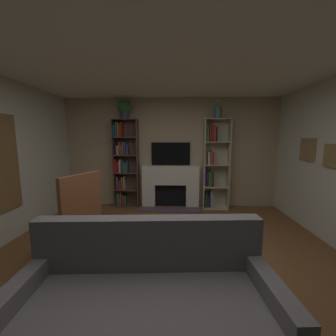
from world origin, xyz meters
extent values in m
plane|color=brown|center=(0.00, 0.00, 0.00)|extent=(6.30, 6.30, 0.00)
cube|color=tan|center=(0.00, 2.65, 1.29)|extent=(5.14, 0.06, 2.58)
cube|color=olive|center=(2.50, 0.84, 1.37)|extent=(0.03, 0.42, 0.36)
cube|color=#9A9F58|center=(2.49, 0.84, 1.37)|extent=(0.01, 0.36, 0.30)
cube|color=olive|center=(2.50, 1.48, 1.44)|extent=(0.03, 0.42, 0.41)
cube|color=#9E9D46|center=(2.49, 1.48, 1.44)|extent=(0.01, 0.36, 0.35)
cube|color=white|center=(0.00, 0.00, 2.61)|extent=(5.14, 5.37, 0.06)
cube|color=white|center=(-0.52, 2.51, 0.28)|extent=(0.30, 0.23, 0.55)
cube|color=white|center=(0.52, 2.51, 0.28)|extent=(0.30, 0.23, 0.55)
cube|color=white|center=(0.00, 2.51, 0.78)|extent=(1.34, 0.23, 0.45)
cube|color=black|center=(0.00, 2.58, 0.28)|extent=(0.74, 0.08, 0.55)
cube|color=#5E4B5B|center=(0.00, 2.24, 0.01)|extent=(1.44, 0.30, 0.03)
cube|color=black|center=(0.00, 2.59, 1.27)|extent=(0.91, 0.06, 0.54)
cube|color=brown|center=(-1.34, 2.49, 1.04)|extent=(0.02, 0.27, 2.08)
cube|color=brown|center=(-0.77, 2.49, 1.04)|extent=(0.02, 0.27, 2.08)
cube|color=brown|center=(-1.05, 2.62, 1.04)|extent=(0.58, 0.02, 2.08)
cube|color=brown|center=(-1.05, 2.49, 0.01)|extent=(0.55, 0.27, 0.02)
cube|color=#2B643D|center=(-1.31, 2.53, 0.18)|extent=(0.03, 0.15, 0.33)
cube|color=beige|center=(-1.27, 2.53, 0.18)|extent=(0.02, 0.16, 0.33)
cube|color=#B2292D|center=(-1.23, 2.52, 0.13)|extent=(0.03, 0.18, 0.23)
cube|color=#3B694C|center=(-1.19, 2.50, 0.20)|extent=(0.03, 0.21, 0.36)
cube|color=#B1291B|center=(-1.15, 2.50, 0.16)|extent=(0.04, 0.22, 0.28)
cube|color=#326846|center=(-1.10, 2.51, 0.14)|extent=(0.04, 0.19, 0.25)
cube|color=brown|center=(-1.05, 2.49, 0.42)|extent=(0.55, 0.27, 0.02)
cube|color=black|center=(-1.31, 2.53, 0.60)|extent=(0.03, 0.16, 0.35)
cube|color=#986230|center=(-1.27, 2.51, 0.58)|extent=(0.03, 0.19, 0.30)
cube|color=#1A439A|center=(-1.24, 2.51, 0.56)|extent=(0.02, 0.20, 0.27)
cube|color=#AA272A|center=(-1.20, 2.51, 0.53)|extent=(0.03, 0.20, 0.22)
cube|color=#985727|center=(-1.16, 2.51, 0.57)|extent=(0.03, 0.19, 0.30)
cube|color=beige|center=(-1.12, 2.53, 0.58)|extent=(0.02, 0.16, 0.31)
cube|color=brown|center=(-1.05, 2.49, 0.83)|extent=(0.55, 0.27, 0.02)
cube|color=red|center=(-1.30, 2.50, 0.99)|extent=(0.04, 0.22, 0.31)
cube|color=red|center=(-1.25, 2.52, 0.96)|extent=(0.04, 0.17, 0.23)
cube|color=beige|center=(-1.19, 2.50, 0.99)|extent=(0.04, 0.21, 0.29)
cube|color=#265483|center=(-1.14, 2.52, 0.95)|extent=(0.04, 0.17, 0.21)
cube|color=#21774F|center=(-1.10, 2.51, 0.97)|extent=(0.03, 0.20, 0.26)
cube|color=brown|center=(-1.06, 2.52, 0.95)|extent=(0.04, 0.17, 0.21)
cube|color=#244491|center=(-1.02, 2.51, 0.97)|extent=(0.02, 0.19, 0.27)
cube|color=brown|center=(-1.05, 2.49, 1.25)|extent=(0.55, 0.27, 0.02)
cube|color=black|center=(-1.30, 2.52, 1.40)|extent=(0.04, 0.17, 0.29)
cube|color=beige|center=(-1.25, 2.53, 1.36)|extent=(0.04, 0.15, 0.22)
cube|color=#B03D32|center=(-1.20, 2.52, 1.40)|extent=(0.04, 0.17, 0.30)
cube|color=#297B48|center=(-1.16, 2.52, 1.37)|extent=(0.03, 0.17, 0.24)
cube|color=#AC3A24|center=(-1.11, 2.50, 1.40)|extent=(0.04, 0.22, 0.29)
cube|color=#215091|center=(-1.06, 2.50, 1.40)|extent=(0.04, 0.20, 0.29)
cube|color=#5A3F70|center=(-1.01, 2.51, 1.38)|extent=(0.03, 0.19, 0.24)
cube|color=brown|center=(-1.05, 2.49, 1.66)|extent=(0.55, 0.27, 0.02)
cube|color=#284D89|center=(-1.30, 2.49, 1.81)|extent=(0.03, 0.23, 0.27)
cube|color=#207249|center=(-1.26, 2.50, 1.84)|extent=(0.04, 0.20, 0.33)
cube|color=olive|center=(-1.21, 2.50, 1.83)|extent=(0.03, 0.20, 0.33)
cube|color=#A52D28|center=(-1.17, 2.50, 1.81)|extent=(0.03, 0.21, 0.28)
cube|color=#AA241D|center=(-1.13, 2.50, 1.84)|extent=(0.02, 0.22, 0.33)
cube|color=brown|center=(-1.05, 2.49, 2.07)|extent=(0.55, 0.27, 0.02)
cube|color=beige|center=(0.77, 2.46, 1.04)|extent=(0.02, 0.33, 2.08)
cube|color=beige|center=(1.34, 2.46, 1.04)|extent=(0.02, 0.33, 2.08)
cube|color=beige|center=(1.05, 2.62, 1.04)|extent=(0.58, 0.02, 2.08)
cube|color=beige|center=(1.05, 2.46, 0.01)|extent=(0.55, 0.33, 0.02)
cube|color=black|center=(0.81, 2.50, 0.18)|extent=(0.03, 0.20, 0.32)
cube|color=#35713C|center=(0.85, 2.51, 0.19)|extent=(0.04, 0.19, 0.34)
cube|color=#653675|center=(0.90, 2.51, 0.16)|extent=(0.02, 0.20, 0.29)
cube|color=#325096|center=(0.94, 2.50, 0.21)|extent=(0.03, 0.22, 0.38)
cube|color=beige|center=(0.98, 2.50, 0.21)|extent=(0.03, 0.21, 0.39)
cube|color=beige|center=(1.05, 2.46, 0.52)|extent=(0.55, 0.33, 0.02)
cube|color=#60377A|center=(0.81, 2.51, 0.75)|extent=(0.04, 0.20, 0.44)
cube|color=#343F8A|center=(0.86, 2.50, 0.69)|extent=(0.02, 0.21, 0.32)
cube|color=#307F3B|center=(0.90, 2.48, 0.70)|extent=(0.04, 0.25, 0.35)
cube|color=brown|center=(0.95, 2.47, 0.71)|extent=(0.02, 0.27, 0.36)
cube|color=black|center=(0.98, 2.49, 0.70)|extent=(0.02, 0.23, 0.35)
cube|color=beige|center=(1.05, 2.46, 1.04)|extent=(0.55, 0.33, 0.02)
cube|color=olive|center=(0.81, 2.49, 1.18)|extent=(0.04, 0.23, 0.27)
cube|color=beige|center=(0.87, 2.48, 1.19)|extent=(0.04, 0.25, 0.28)
cube|color=brown|center=(0.93, 2.49, 1.21)|extent=(0.04, 0.24, 0.32)
cube|color=#B42131|center=(0.97, 2.48, 1.19)|extent=(0.03, 0.25, 0.29)
cube|color=beige|center=(1.05, 2.46, 1.56)|extent=(0.55, 0.33, 0.02)
cube|color=#3A814F|center=(0.80, 2.48, 1.76)|extent=(0.02, 0.24, 0.39)
cube|color=olive|center=(0.85, 2.51, 1.72)|extent=(0.04, 0.20, 0.31)
cube|color=brown|center=(0.90, 2.49, 1.78)|extent=(0.02, 0.24, 0.42)
cube|color=#A4202D|center=(0.94, 2.47, 1.77)|extent=(0.03, 0.27, 0.41)
cube|color=#B32A34|center=(0.98, 2.47, 1.75)|extent=(0.04, 0.27, 0.37)
cube|color=black|center=(1.03, 2.50, 1.73)|extent=(0.04, 0.21, 0.33)
cube|color=beige|center=(1.05, 2.46, 2.07)|extent=(0.55, 0.33, 0.02)
cylinder|color=#474E5E|center=(-1.05, 2.47, 2.15)|extent=(0.17, 0.17, 0.15)
sphere|color=#316F3F|center=(-1.05, 2.47, 2.36)|extent=(0.31, 0.31, 0.31)
cylinder|color=teal|center=(1.05, 2.47, 2.21)|extent=(0.15, 0.15, 0.27)
cylinder|color=#4C7F3F|center=(1.05, 2.48, 2.40)|extent=(0.01, 0.01, 0.11)
sphere|color=silver|center=(1.05, 2.48, 2.45)|extent=(0.05, 0.05, 0.05)
cylinder|color=#4C7F3F|center=(1.02, 2.49, 2.41)|extent=(0.01, 0.01, 0.14)
sphere|color=silver|center=(1.02, 2.49, 2.49)|extent=(0.04, 0.04, 0.04)
cylinder|color=#4C7F3F|center=(1.05, 2.47, 2.40)|extent=(0.01, 0.01, 0.11)
sphere|color=silver|center=(1.05, 2.47, 2.46)|extent=(0.06, 0.06, 0.06)
cube|color=slate|center=(-0.09, -0.92, 0.21)|extent=(2.12, 1.02, 0.42)
cube|color=slate|center=(-0.11, -0.56, 0.67)|extent=(2.07, 0.30, 0.50)
cube|color=slate|center=(0.87, -0.85, 0.29)|extent=(0.20, 0.89, 0.57)
cube|color=slate|center=(-1.05, -0.98, 0.29)|extent=(0.20, 0.89, 0.57)
cylinder|color=brown|center=(-1.17, -0.14, 0.23)|extent=(0.04, 0.04, 0.46)
cylinder|color=brown|center=(-0.95, 0.41, 0.23)|extent=(0.04, 0.04, 0.46)
cylinder|color=brown|center=(-1.65, 0.06, 0.23)|extent=(0.04, 0.04, 0.46)
cylinder|color=brown|center=(-1.43, 0.61, 0.23)|extent=(0.04, 0.04, 0.46)
cube|color=tan|center=(-1.30, 0.24, 0.50)|extent=(0.76, 0.80, 0.08)
cube|color=brown|center=(-1.30, 0.24, 0.44)|extent=(0.76, 0.80, 0.04)
cube|color=brown|center=(-1.06, 0.14, 0.83)|extent=(0.29, 0.61, 0.74)
cube|color=olive|center=(-0.09, -0.12, 0.42)|extent=(0.75, 0.51, 0.04)
cylinder|color=olive|center=(-0.44, -0.35, 0.20)|extent=(0.05, 0.05, 0.40)
cylinder|color=olive|center=(0.26, -0.35, 0.20)|extent=(0.05, 0.05, 0.40)
cylinder|color=olive|center=(-0.44, 0.11, 0.20)|extent=(0.05, 0.05, 0.40)
cylinder|color=olive|center=(0.26, 0.11, 0.20)|extent=(0.05, 0.05, 0.40)
camera|label=1|loc=(0.14, -2.37, 1.63)|focal=22.32mm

